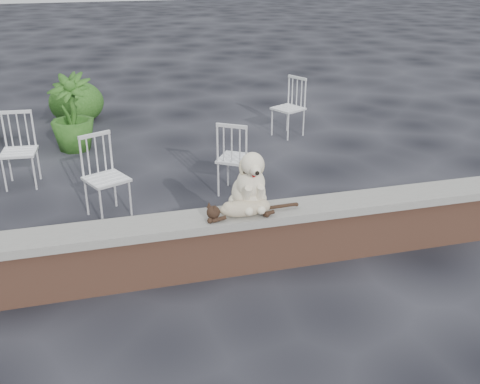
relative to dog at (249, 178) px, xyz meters
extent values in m
plane|color=black|center=(-0.43, -0.08, -0.88)|extent=(60.00, 60.00, 0.00)
cube|color=brown|center=(-0.43, -0.08, -0.63)|extent=(6.00, 0.30, 0.50)
cube|color=slate|center=(-0.43, -0.08, -0.34)|extent=(6.20, 0.40, 0.08)
imported|color=#1D4A15|center=(-1.61, 3.89, -0.31)|extent=(0.85, 0.85, 1.15)
ellipsoid|color=#1D4A15|center=(-1.56, 5.47, -0.55)|extent=(0.94, 0.86, 0.74)
camera|label=1|loc=(-1.33, -4.57, 1.94)|focal=41.99mm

